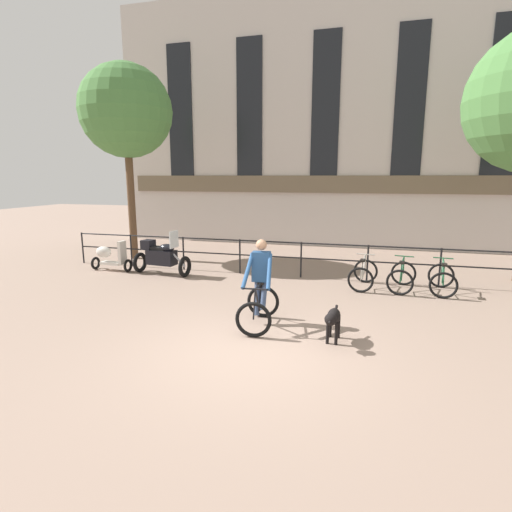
% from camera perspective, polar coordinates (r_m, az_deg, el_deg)
% --- Properties ---
extents(ground_plane, '(60.00, 60.00, 0.00)m').
position_cam_1_polar(ground_plane, '(7.02, -0.49, -13.24)').
color(ground_plane, gray).
extents(canal_railing, '(15.05, 0.05, 1.05)m').
position_cam_1_polar(canal_railing, '(11.69, 6.47, 0.34)').
color(canal_railing, black).
rests_on(canal_railing, ground_plane).
extents(building_facade, '(18.00, 0.72, 10.20)m').
position_cam_1_polar(building_facade, '(17.36, 9.96, 18.30)').
color(building_facade, beige).
rests_on(building_facade, ground_plane).
extents(cyclist_with_bike, '(0.78, 1.22, 1.70)m').
position_cam_1_polar(cyclist_with_bike, '(7.91, 0.54, -4.50)').
color(cyclist_with_bike, black).
rests_on(cyclist_with_bike, ground_plane).
extents(dog, '(0.26, 0.92, 0.64)m').
position_cam_1_polar(dog, '(7.25, 10.94, -8.77)').
color(dog, black).
rests_on(dog, ground_plane).
extents(parked_motorcycle, '(1.78, 0.80, 1.35)m').
position_cam_1_polar(parked_motorcycle, '(12.31, -13.40, -0.04)').
color(parked_motorcycle, black).
rests_on(parked_motorcycle, ground_plane).
extents(parked_bicycle_near_lamp, '(0.78, 1.18, 0.86)m').
position_cam_1_polar(parked_bicycle_near_lamp, '(10.99, 15.06, -2.55)').
color(parked_bicycle_near_lamp, black).
rests_on(parked_bicycle_near_lamp, ground_plane).
extents(parked_bicycle_mid_left, '(0.83, 1.20, 0.86)m').
position_cam_1_polar(parked_bicycle_mid_left, '(11.03, 20.10, -2.80)').
color(parked_bicycle_mid_left, black).
rests_on(parked_bicycle_mid_left, ground_plane).
extents(parked_bicycle_mid_right, '(0.78, 1.18, 0.86)m').
position_cam_1_polar(parked_bicycle_mid_right, '(11.16, 25.06, -3.03)').
color(parked_bicycle_mid_right, black).
rests_on(parked_bicycle_mid_right, ground_plane).
extents(parked_scooter, '(1.29, 0.44, 0.96)m').
position_cam_1_polar(parked_scooter, '(13.32, -20.15, -0.02)').
color(parked_scooter, black).
rests_on(parked_scooter, ground_plane).
extents(tree_canalside_left, '(3.12, 3.12, 6.65)m').
position_cam_1_polar(tree_canalside_left, '(15.04, -18.09, 18.99)').
color(tree_canalside_left, brown).
rests_on(tree_canalside_left, ground_plane).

